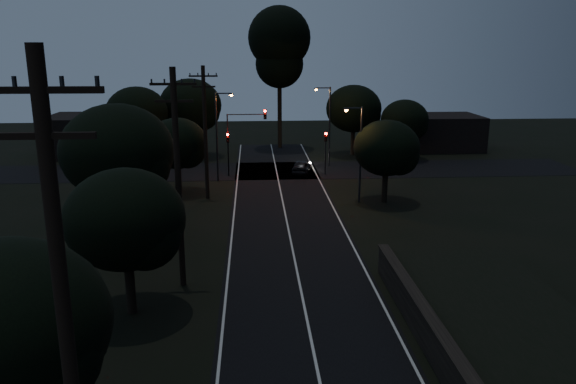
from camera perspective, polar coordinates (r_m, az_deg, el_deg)
road_surface at (r=44.90m, az=-0.58°, el=-0.78°), size 60.00×70.00×0.03m
utility_pole_near at (r=12.16m, az=-21.49°, el=-14.41°), size 2.20×0.30×12.00m
utility_pole_mid at (r=28.04m, az=-11.13°, el=1.57°), size 2.20×0.30×11.00m
utility_pole_far at (r=44.72m, az=-8.41°, el=6.17°), size 2.20×0.30×10.50m
tree_left_a at (r=17.10m, az=-26.19°, el=-12.62°), size 5.56×5.56×7.03m
tree_left_b at (r=25.74m, az=-15.84°, el=-2.98°), size 5.34×5.34×6.79m
tree_left_c at (r=35.45m, az=-16.59°, el=3.69°), size 6.84×6.84×8.64m
tree_left_d at (r=47.05m, az=-11.00°, el=4.72°), size 4.95×4.95×6.28m
tree_far_nw at (r=62.62m, az=-9.67°, el=8.56°), size 6.75×6.75×8.55m
tree_far_w at (r=59.48m, az=-14.90°, el=7.63°), size 6.27×6.27×7.99m
tree_far_ne at (r=63.42m, az=6.90°, el=8.28°), size 6.16×6.16×7.80m
tree_far_e at (r=61.75m, az=11.94°, el=7.08°), size 5.07×5.07×6.43m
tree_right_a at (r=43.98m, az=10.22°, el=4.26°), size 5.10×5.10×6.48m
tall_pine at (r=67.18m, az=-0.88°, el=14.58°), size 7.25×7.25×16.47m
building_left at (r=67.20m, az=-18.98°, el=5.50°), size 10.00×8.00×4.40m
building_right at (r=69.54m, az=15.16°, el=5.90°), size 9.00×7.00×4.00m
signal_left at (r=52.93m, az=-6.11°, el=4.64°), size 0.28×0.35×4.10m
signal_right at (r=53.33m, az=3.84°, el=4.76°), size 0.28×0.35×4.10m
signal_mast at (r=52.65m, az=-4.31°, el=6.28°), size 3.70×0.35×6.25m
streetlight_a at (r=50.72m, az=-7.06°, el=6.24°), size 1.66×0.26×8.00m
streetlight_b at (r=57.09m, az=4.06°, el=7.24°), size 1.66×0.26×8.00m
streetlight_c at (r=43.55m, az=7.19°, el=4.47°), size 1.46×0.26×7.50m
car at (r=54.23m, az=1.38°, el=2.60°), size 2.37×4.04×1.29m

